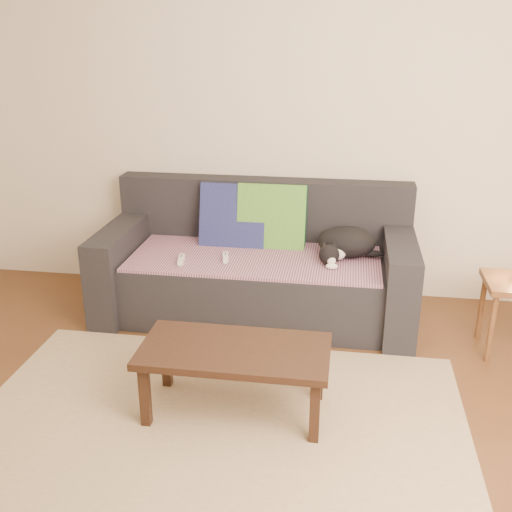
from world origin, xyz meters
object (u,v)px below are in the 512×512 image
Objects in this scene: sofa at (257,269)px; wii_remote_b at (226,257)px; wii_remote_a at (181,260)px; coffee_table at (235,356)px; cat at (345,243)px.

sofa reaches higher than wii_remote_b.
wii_remote_a is at bearing 95.13° from wii_remote_b.
wii_remote_a is 0.16× the size of coffee_table.
coffee_table is (0.26, -1.04, -0.12)m from wii_remote_b.
wii_remote_b reaches higher than coffee_table.
sofa is 2.21× the size of coffee_table.
cat is 3.27× the size of wii_remote_a.
wii_remote_a is 0.29m from wii_remote_b.
cat is at bearing 66.74° from coffee_table.
sofa is 0.55m from wii_remote_a.
wii_remote_a is at bearing 119.37° from coffee_table.
cat reaches higher than wii_remote_a.
wii_remote_a is at bearing -150.19° from sofa.
cat is 0.80m from wii_remote_b.
wii_remote_a and wii_remote_b have the same top height.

